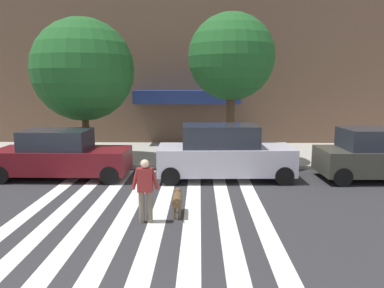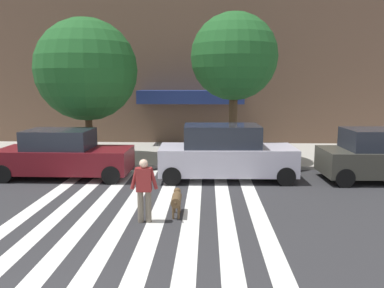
{
  "view_description": "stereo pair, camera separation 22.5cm",
  "coord_description": "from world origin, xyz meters",
  "px_view_note": "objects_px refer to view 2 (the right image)",
  "views": [
    {
      "loc": [
        2.73,
        -3.89,
        3.54
      ],
      "look_at": [
        2.51,
        6.94,
        1.77
      ],
      "focal_mm": 35.6,
      "sensor_mm": 36.0,
      "label": 1
    },
    {
      "loc": [
        2.96,
        -3.88,
        3.54
      ],
      "look_at": [
        2.51,
        6.94,
        1.77
      ],
      "focal_mm": 35.6,
      "sensor_mm": 36.0,
      "label": 2
    }
  ],
  "objects_px": {
    "parked_car_third_in_line": "(225,153)",
    "pedestrian_dog_walker": "(144,187)",
    "parked_car_behind_first": "(64,155)",
    "parked_car_fourth_in_line": "(381,156)",
    "street_tree_middle": "(234,57)",
    "dog_on_leash": "(176,199)",
    "street_tree_nearest": "(86,70)"
  },
  "relations": [
    {
      "from": "parked_car_third_in_line",
      "to": "pedestrian_dog_walker",
      "type": "distance_m",
      "value": 4.99
    },
    {
      "from": "parked_car_behind_first",
      "to": "parked_car_third_in_line",
      "type": "distance_m",
      "value": 6.0
    },
    {
      "from": "parked_car_fourth_in_line",
      "to": "pedestrian_dog_walker",
      "type": "relative_size",
      "value": 2.61
    },
    {
      "from": "parked_car_fourth_in_line",
      "to": "pedestrian_dog_walker",
      "type": "distance_m",
      "value": 9.0
    },
    {
      "from": "pedestrian_dog_walker",
      "to": "street_tree_middle",
      "type": "bearing_deg",
      "value": 68.98
    },
    {
      "from": "parked_car_behind_first",
      "to": "dog_on_leash",
      "type": "distance_m",
      "value": 5.98
    },
    {
      "from": "pedestrian_dog_walker",
      "to": "dog_on_leash",
      "type": "distance_m",
      "value": 1.06
    },
    {
      "from": "dog_on_leash",
      "to": "parked_car_behind_first",
      "type": "bearing_deg",
      "value": 139.18
    },
    {
      "from": "parked_car_third_in_line",
      "to": "street_tree_middle",
      "type": "relative_size",
      "value": 0.79
    },
    {
      "from": "parked_car_behind_first",
      "to": "street_tree_middle",
      "type": "distance_m",
      "value": 7.82
    },
    {
      "from": "parked_car_fourth_in_line",
      "to": "street_tree_nearest",
      "type": "relative_size",
      "value": 0.71
    },
    {
      "from": "dog_on_leash",
      "to": "street_tree_middle",
      "type": "bearing_deg",
      "value": 73.46
    },
    {
      "from": "parked_car_behind_first",
      "to": "street_tree_nearest",
      "type": "relative_size",
      "value": 0.8
    },
    {
      "from": "parked_car_third_in_line",
      "to": "pedestrian_dog_walker",
      "type": "relative_size",
      "value": 3.02
    },
    {
      "from": "street_tree_nearest",
      "to": "dog_on_leash",
      "type": "relative_size",
      "value": 5.44
    },
    {
      "from": "parked_car_behind_first",
      "to": "dog_on_leash",
      "type": "relative_size",
      "value": 4.34
    },
    {
      "from": "parked_car_behind_first",
      "to": "dog_on_leash",
      "type": "bearing_deg",
      "value": -40.82
    },
    {
      "from": "parked_car_third_in_line",
      "to": "street_tree_middle",
      "type": "xyz_separation_m",
      "value": [
        0.42,
        2.51,
        3.59
      ]
    },
    {
      "from": "parked_car_third_in_line",
      "to": "parked_car_behind_first",
      "type": "bearing_deg",
      "value": 179.98
    },
    {
      "from": "parked_car_fourth_in_line",
      "to": "street_tree_middle",
      "type": "distance_m",
      "value": 6.79
    },
    {
      "from": "dog_on_leash",
      "to": "parked_car_third_in_line",
      "type": "bearing_deg",
      "value": 69.22
    },
    {
      "from": "parked_car_fourth_in_line",
      "to": "dog_on_leash",
      "type": "height_order",
      "value": "parked_car_fourth_in_line"
    },
    {
      "from": "parked_car_fourth_in_line",
      "to": "street_tree_nearest",
      "type": "bearing_deg",
      "value": 167.3
    },
    {
      "from": "parked_car_fourth_in_line",
      "to": "street_tree_nearest",
      "type": "xyz_separation_m",
      "value": [
        -11.39,
        2.57,
        3.14
      ]
    },
    {
      "from": "parked_car_behind_first",
      "to": "parked_car_third_in_line",
      "type": "xyz_separation_m",
      "value": [
        5.99,
        -0.0,
        0.1
      ]
    },
    {
      "from": "parked_car_third_in_line",
      "to": "street_tree_nearest",
      "type": "bearing_deg",
      "value": 156.2
    },
    {
      "from": "parked_car_fourth_in_line",
      "to": "street_tree_middle",
      "type": "bearing_deg",
      "value": 154.03
    },
    {
      "from": "parked_car_fourth_in_line",
      "to": "street_tree_middle",
      "type": "height_order",
      "value": "street_tree_middle"
    },
    {
      "from": "parked_car_third_in_line",
      "to": "street_tree_nearest",
      "type": "relative_size",
      "value": 0.82
    },
    {
      "from": "parked_car_behind_first",
      "to": "parked_car_third_in_line",
      "type": "height_order",
      "value": "parked_car_third_in_line"
    },
    {
      "from": "street_tree_nearest",
      "to": "pedestrian_dog_walker",
      "type": "height_order",
      "value": "street_tree_nearest"
    },
    {
      "from": "parked_car_behind_first",
      "to": "street_tree_nearest",
      "type": "distance_m",
      "value": 4.1
    }
  ]
}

